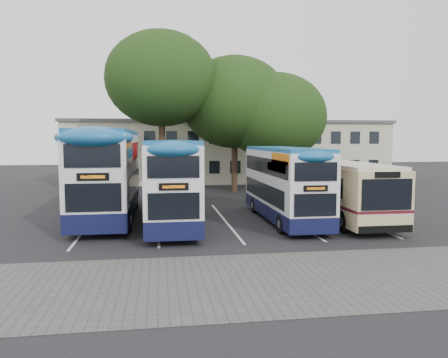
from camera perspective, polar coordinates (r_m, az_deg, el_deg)
ground at (r=19.67m, az=13.33°, el=-7.66°), size 120.00×120.00×0.00m
paving_strip at (r=14.47m, az=13.34°, el=-12.35°), size 40.00×6.00×0.01m
bay_lines at (r=23.45m, az=0.11°, el=-5.43°), size 14.12×11.00×0.01m
depot_building at (r=45.36m, az=0.61°, el=3.72°), size 32.40×8.40×6.20m
lamp_post at (r=40.01m, az=10.81°, el=6.20°), size 0.25×1.05×9.06m
tree_left at (r=34.19m, az=-8.20°, el=12.81°), size 8.48×8.48×12.51m
tree_mid at (r=35.99m, az=1.39°, el=9.97°), size 8.77×8.77×11.06m
tree_right at (r=35.79m, az=6.71°, el=8.08°), size 8.26×8.26×9.67m
bus_dd_left at (r=24.67m, az=-14.84°, el=1.10°), size 2.79×11.50×4.79m
bus_dd_mid at (r=22.41m, az=-7.04°, el=0.10°), size 2.49×10.26×4.27m
bus_dd_right at (r=23.31m, az=7.84°, el=-0.21°), size 2.27×9.38×3.91m
bus_single at (r=24.69m, az=14.52°, el=-0.92°), size 2.66×10.46×3.12m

